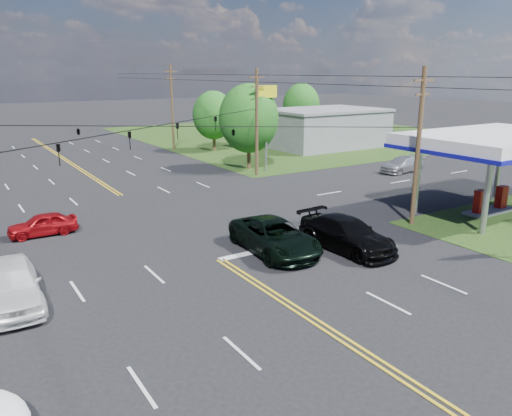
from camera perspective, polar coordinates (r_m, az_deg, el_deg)
ground at (r=32.27m, az=-10.91°, el=-1.49°), size 280.00×280.00×0.00m
grass_ne at (r=76.90m, az=4.79°, el=8.42°), size 46.00×48.00×0.03m
stop_bar at (r=27.90m, az=4.95°, el=-3.94°), size 10.00×0.50×0.02m
retail_ne at (r=64.22m, az=7.74°, el=8.95°), size 14.00×10.00×4.40m
gas_canopy at (r=36.20m, az=25.93°, el=6.71°), size 12.20×8.20×5.35m
pole_se at (r=31.51m, az=18.05°, el=6.80°), size 1.60×0.28×9.50m
pole_ne at (r=45.08m, az=0.09°, el=9.90°), size 1.60×0.28×9.50m
pole_right_far at (r=61.90m, az=-9.58°, el=11.40°), size 1.60×0.28×10.00m
span_wire_signals at (r=31.10m, az=-11.47°, el=9.15°), size 26.00×18.00×1.13m
power_lines at (r=29.08m, az=-10.27°, el=13.95°), size 26.04×100.00×0.64m
tree_right_a at (r=48.15m, az=-0.84°, el=10.19°), size 5.70×5.70×8.18m
tree_right_b at (r=59.84m, az=-4.87°, el=10.52°), size 4.94×4.94×7.09m
tree_far_r at (r=74.30m, az=5.19°, el=11.69°), size 5.32×5.32×7.63m
pickup_dkgreen at (r=26.13m, az=2.15°, el=-3.26°), size 3.34×6.38×1.72m
suv_black at (r=26.91m, az=10.33°, el=-2.94°), size 2.79×6.07×1.72m
pickup_white at (r=22.52m, az=-26.21°, el=-7.86°), size 2.43×5.50×1.84m
sedan_red at (r=31.38m, az=-23.20°, el=-1.72°), size 3.85×1.62×1.30m
sedan_far at (r=49.17m, az=16.37°, el=4.80°), size 5.15×2.51×1.44m
polesign_ne at (r=46.73m, az=1.19°, el=11.73°), size 2.22×0.33×8.03m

